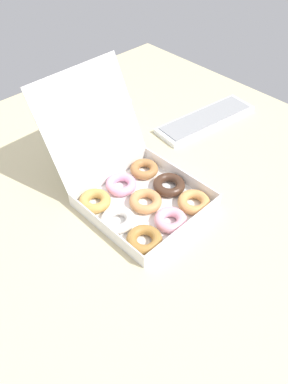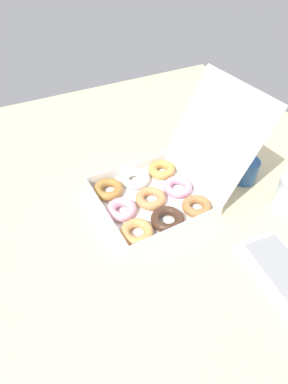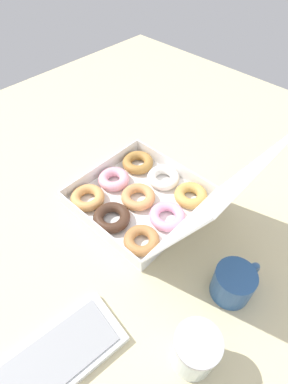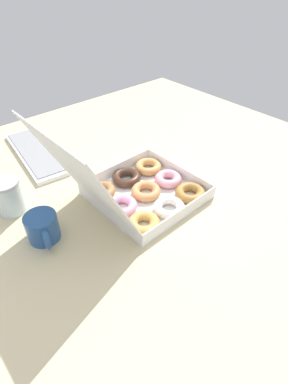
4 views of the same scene
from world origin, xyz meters
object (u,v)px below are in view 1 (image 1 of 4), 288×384
(coffee_mug, at_px, (87,139))
(glass_jar, at_px, (121,114))
(donut_box, at_px, (139,193))
(keyboard, at_px, (206,119))

(coffee_mug, distance_m, glass_jar, 0.18)
(donut_box, bearing_deg, keyboard, 16.17)
(donut_box, xyz_separation_m, glass_jar, (0.23, 0.35, 0.02))
(donut_box, height_order, glass_jar, donut_box)
(glass_jar, bearing_deg, keyboard, -37.07)
(coffee_mug, xyz_separation_m, glass_jar, (0.18, 0.02, 0.02))
(coffee_mug, bearing_deg, keyboard, -21.95)
(keyboard, distance_m, glass_jar, 0.35)
(coffee_mug, relative_size, glass_jar, 1.10)
(donut_box, bearing_deg, coffee_mug, 81.20)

